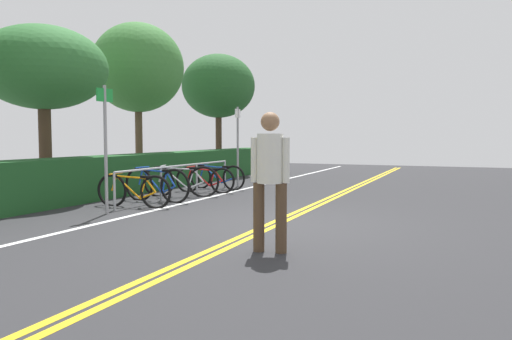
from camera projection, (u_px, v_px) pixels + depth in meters
The scene contains 17 objects.
ground_plane at pixel (275, 225), 8.19m from camera, with size 34.99×12.41×0.05m, color #2B2B2D.
centre_line_yellow_inner at pixel (280, 224), 8.16m from camera, with size 31.49×0.10×0.00m, color gold.
centre_line_yellow_outer at pixel (271, 223), 8.22m from camera, with size 31.49×0.10×0.00m, color gold.
bike_lane_stripe_white at pixel (141, 213), 9.23m from camera, with size 31.49×0.12×0.00m, color white.
bike_rack at pixel (180, 173), 11.78m from camera, with size 4.81×0.05×0.76m.
bicycle_0 at pixel (134, 191), 10.07m from camera, with size 0.46×1.70×0.71m.
bicycle_1 at pixel (157, 185), 10.92m from camera, with size 0.46×1.73×0.79m.
bicycle_2 at pixel (181, 181), 11.81m from camera, with size 0.68×1.75×0.77m.
bicycle_3 at pixel (205, 180), 12.68m from camera, with size 0.46×1.63×0.69m.
bicycle_4 at pixel (217, 177), 13.53m from camera, with size 0.46×1.74×0.71m.
pedestrian at pixel (270, 172), 6.10m from camera, with size 0.32×0.49×1.73m.
sign_post_near at pixel (105, 137), 9.09m from camera, with size 0.36×0.09×2.36m.
sign_post_far at pixel (238, 139), 14.13m from camera, with size 0.36×0.06×2.26m.
hedge_backdrop at pixel (159, 170), 13.79m from camera, with size 13.76×0.88×0.97m, color #1C4C21.
tree_mid at pixel (43, 69), 11.24m from camera, with size 2.86×2.86×3.92m.
tree_far_right at pixel (138, 68), 14.86m from camera, with size 2.74×2.74×4.80m.
tree_extra at pixel (218, 86), 18.78m from camera, with size 2.76×2.76×4.52m.
Camera 1 is at (-7.59, -2.88, 1.43)m, focal length 34.94 mm.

